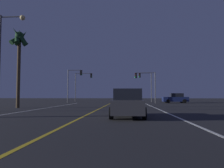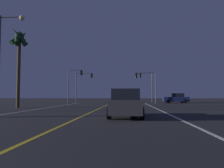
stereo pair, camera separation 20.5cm
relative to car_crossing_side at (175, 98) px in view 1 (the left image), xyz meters
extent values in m
cube|color=silver|center=(-5.49, -22.53, -0.82)|extent=(0.16, 41.31, 0.01)
cube|color=silver|center=(-16.95, -22.53, -0.82)|extent=(0.16, 41.31, 0.01)
cube|color=gold|center=(-11.22, -22.53, -0.82)|extent=(0.16, 41.31, 0.01)
cylinder|color=black|center=(-1.41, -0.90, -0.48)|extent=(0.68, 0.22, 0.68)
cylinder|color=black|center=(-1.41, 0.90, -0.48)|extent=(0.68, 0.22, 0.68)
cylinder|color=black|center=(1.29, -0.90, -0.48)|extent=(0.68, 0.22, 0.68)
cylinder|color=black|center=(1.29, 0.90, -0.48)|extent=(0.68, 0.22, 0.68)
cube|color=navy|center=(-0.06, 0.00, -0.16)|extent=(4.30, 1.80, 0.80)
cube|color=black|center=(0.19, 0.00, 0.56)|extent=(2.10, 1.60, 0.64)
cube|color=red|center=(2.04, -0.60, -0.06)|extent=(0.08, 0.24, 0.16)
cube|color=red|center=(2.04, 0.60, -0.06)|extent=(0.08, 0.24, 0.16)
cylinder|color=black|center=(-9.37, -23.00, -0.48)|extent=(0.22, 0.68, 0.68)
cylinder|color=black|center=(-7.57, -23.00, -0.48)|extent=(0.22, 0.68, 0.68)
cylinder|color=black|center=(-9.37, -25.70, -0.48)|extent=(0.22, 0.68, 0.68)
cylinder|color=black|center=(-7.57, -25.70, -0.48)|extent=(0.22, 0.68, 0.68)
cube|color=#38383D|center=(-8.47, -24.35, -0.16)|extent=(1.80, 4.30, 0.80)
cube|color=black|center=(-8.47, -24.60, 0.56)|extent=(1.60, 2.10, 0.64)
cube|color=red|center=(-9.07, -26.45, -0.06)|extent=(0.24, 0.08, 0.16)
cube|color=red|center=(-7.87, -26.45, -0.06)|extent=(0.24, 0.08, 0.16)
cylinder|color=#4C4C51|center=(-3.66, -1.38, 1.80)|extent=(0.14, 0.14, 5.24)
cylinder|color=#4C4C51|center=(-5.27, -1.38, 4.37)|extent=(3.22, 0.10, 0.10)
cube|color=black|center=(-6.88, -1.38, 3.92)|extent=(0.28, 0.36, 0.90)
sphere|color=#3A0605|center=(-7.04, -1.38, 4.22)|extent=(0.20, 0.20, 0.20)
sphere|color=#3C2706|center=(-7.04, -1.38, 3.92)|extent=(0.20, 0.20, 0.20)
sphere|color=#19E059|center=(-7.04, -1.38, 3.62)|extent=(0.20, 0.20, 0.20)
cylinder|color=#4C4C51|center=(-18.78, -1.38, 2.08)|extent=(0.14, 0.14, 5.79)
cylinder|color=#4C4C51|center=(-17.63, -1.38, 4.92)|extent=(2.30, 0.10, 0.10)
cube|color=black|center=(-16.47, -1.38, 4.47)|extent=(0.28, 0.36, 0.90)
sphere|color=#3A0605|center=(-16.31, -1.38, 4.77)|extent=(0.20, 0.20, 0.20)
sphere|color=#3C2706|center=(-16.31, -1.38, 4.47)|extent=(0.20, 0.20, 0.20)
sphere|color=#19E059|center=(-16.31, -1.38, 4.17)|extent=(0.20, 0.20, 0.20)
cylinder|color=#4C4C51|center=(-3.66, 4.12, 2.08)|extent=(0.14, 0.14, 5.80)
cylinder|color=#4C4C51|center=(-4.77, 4.12, 4.92)|extent=(2.23, 0.10, 0.10)
cube|color=black|center=(-5.89, 4.12, 4.47)|extent=(0.28, 0.36, 0.90)
sphere|color=#3A0605|center=(-6.05, 4.12, 4.77)|extent=(0.20, 0.20, 0.20)
sphere|color=#3C2706|center=(-6.05, 4.12, 4.47)|extent=(0.20, 0.20, 0.20)
sphere|color=#19E059|center=(-6.05, 4.12, 4.17)|extent=(0.20, 0.20, 0.20)
cylinder|color=#4C4C51|center=(-18.78, 4.12, 2.08)|extent=(0.14, 0.14, 5.81)
cylinder|color=#4C4C51|center=(-17.20, 4.12, 4.94)|extent=(3.16, 0.10, 0.10)
cube|color=black|center=(-15.62, 4.12, 4.49)|extent=(0.28, 0.36, 0.90)
sphere|color=#3A0605|center=(-15.46, 4.12, 4.79)|extent=(0.20, 0.20, 0.20)
sphere|color=#3C2706|center=(-15.46, 4.12, 4.49)|extent=(0.20, 0.20, 0.20)
sphere|color=#19E059|center=(-15.46, 4.12, 4.19)|extent=(0.20, 0.20, 0.20)
cylinder|color=#4C4C51|center=(-18.20, -20.59, 7.13)|extent=(1.92, 0.10, 0.10)
sphere|color=#F9D88C|center=(-17.23, -20.59, 7.03)|extent=(0.44, 0.44, 0.44)
cylinder|color=#473826|center=(-20.00, -15.86, 2.91)|extent=(0.36, 0.36, 7.47)
sphere|color=#19381E|center=(-20.00, -15.86, 6.90)|extent=(0.90, 0.90, 0.90)
cone|color=#19381E|center=(-19.70, -15.86, 6.75)|extent=(0.57, 1.69, 1.58)
cone|color=#19381E|center=(-19.92, -15.57, 6.75)|extent=(1.84, 0.99, 1.78)
cone|color=#19381E|center=(-20.26, -15.72, 6.75)|extent=(1.39, 1.91, 1.82)
cone|color=#19381E|center=(-20.22, -16.07, 6.75)|extent=(1.34, 1.39, 1.74)
cone|color=#19381E|center=(-19.85, -16.13, 6.75)|extent=(1.84, 1.34, 2.05)
camera|label=1|loc=(-8.53, -37.23, 0.49)|focal=33.50mm
camera|label=2|loc=(-8.33, -37.23, 0.49)|focal=33.50mm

